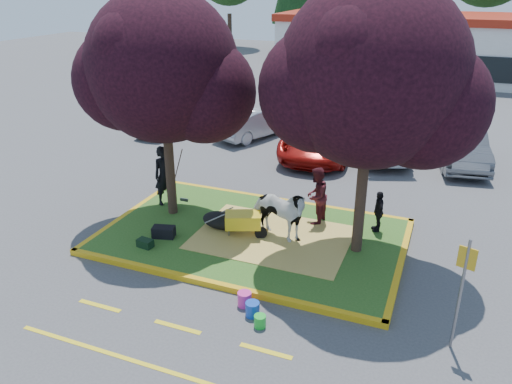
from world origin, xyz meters
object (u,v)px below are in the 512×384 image
at_px(bucket_pink, 244,299).
at_px(cow, 278,214).
at_px(bucket_blue, 252,309).
at_px(car_black, 168,118).
at_px(sign_post, 462,283).
at_px(car_silver, 255,123).
at_px(bucket_green, 260,321).
at_px(wheelbarrow, 243,220).
at_px(handler, 165,176).
at_px(calf, 221,220).

bearing_deg(bucket_pink, cow, 95.18).
xyz_separation_m(bucket_pink, bucket_blue, (0.30, -0.27, -0.00)).
distance_m(cow, car_black, 11.99).
xyz_separation_m(sign_post, car_silver, (-8.95, 11.84, -0.83)).
height_order(bucket_green, bucket_blue, bucket_blue).
xyz_separation_m(bucket_blue, car_silver, (-4.89, 12.39, 0.51)).
relative_size(wheelbarrow, bucket_blue, 5.23).
bearing_deg(handler, calf, -76.39).
relative_size(handler, wheelbarrow, 1.09).
bearing_deg(wheelbarrow, handler, 138.40).
bearing_deg(cow, calf, 101.12).
bearing_deg(handler, bucket_green, -97.19).
distance_m(wheelbarrow, car_silver, 9.90).
relative_size(handler, car_black, 0.48).
bearing_deg(bucket_blue, car_silver, 111.55).
relative_size(calf, bucket_pink, 3.34).
relative_size(bucket_pink, car_silver, 0.08).
bearing_deg(cow, car_black, 56.86).
bearing_deg(calf, sign_post, -20.12).
xyz_separation_m(calf, handler, (-2.37, 0.92, 0.70)).
distance_m(calf, bucket_pink, 3.57).
height_order(calf, bucket_blue, calf).
bearing_deg(car_silver, cow, 137.26).
bearing_deg(calf, car_silver, 108.79).
bearing_deg(bucket_blue, car_black, 127.95).
bearing_deg(calf, bucket_pink, -53.32).
bearing_deg(bucket_pink, car_silver, 110.74).
distance_m(cow, car_silver, 10.13).
bearing_deg(cow, bucket_blue, -158.39).
xyz_separation_m(bucket_pink, car_silver, (-4.59, 12.11, 0.50)).
xyz_separation_m(wheelbarrow, bucket_pink, (1.22, -2.80, -0.44)).
bearing_deg(car_black, calf, -50.41).
xyz_separation_m(bucket_pink, car_black, (-8.79, 11.38, 0.50)).
bearing_deg(sign_post, car_silver, 144.46).
height_order(calf, handler, handler).
distance_m(wheelbarrow, bucket_pink, 3.09).
bearing_deg(cow, bucket_green, -154.68).
relative_size(bucket_blue, car_black, 0.08).
distance_m(calf, sign_post, 6.98).
distance_m(calf, bucket_blue, 3.97).
bearing_deg(handler, sign_post, -77.76).
height_order(bucket_green, car_black, car_black).
relative_size(bucket_blue, car_silver, 0.08).
xyz_separation_m(calf, car_silver, (-2.60, 9.15, 0.28)).
bearing_deg(bucket_pink, wheelbarrow, 113.52).
bearing_deg(car_silver, sign_post, 149.09).
bearing_deg(wheelbarrow, car_silver, 87.25).
xyz_separation_m(cow, wheelbarrow, (-0.95, -0.15, -0.32)).
height_order(bucket_green, bucket_pink, bucket_pink).
relative_size(sign_post, bucket_pink, 7.21).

